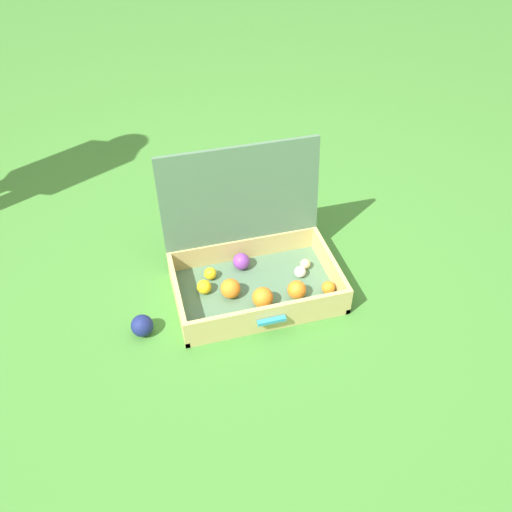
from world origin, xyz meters
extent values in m
plane|color=#3D7A2D|center=(0.00, 0.00, 0.00)|extent=(16.00, 16.00, 0.00)
cube|color=#4C7051|center=(0.07, -0.06, 0.01)|extent=(0.66, 0.42, 0.03)
cube|color=tan|center=(-0.25, -0.06, 0.06)|extent=(0.02, 0.42, 0.13)
cube|color=tan|center=(0.39, -0.06, 0.06)|extent=(0.02, 0.42, 0.13)
cube|color=tan|center=(0.07, -0.26, 0.06)|extent=(0.62, 0.02, 0.13)
cube|color=tan|center=(0.07, 0.14, 0.06)|extent=(0.62, 0.02, 0.13)
cube|color=#4C7051|center=(0.07, 0.17, 0.34)|extent=(0.66, 0.07, 0.42)
cube|color=teal|center=(0.07, -0.28, 0.07)|extent=(0.11, 0.02, 0.02)
sphere|color=orange|center=(0.35, -0.16, 0.05)|extent=(0.05, 0.05, 0.05)
sphere|color=yellow|center=(-0.10, 0.05, 0.05)|extent=(0.05, 0.05, 0.05)
sphere|color=yellow|center=(-0.14, -0.02, 0.05)|extent=(0.06, 0.06, 0.06)
sphere|color=orange|center=(-0.04, -0.07, 0.07)|extent=(0.08, 0.08, 0.08)
sphere|color=orange|center=(0.07, -0.16, 0.07)|extent=(0.08, 0.08, 0.08)
sphere|color=orange|center=(0.21, -0.15, 0.06)|extent=(0.08, 0.08, 0.08)
sphere|color=purple|center=(0.04, 0.08, 0.06)|extent=(0.07, 0.07, 0.07)
sphere|color=#D1B784|center=(0.30, 0.01, 0.05)|extent=(0.04, 0.04, 0.04)
sphere|color=white|center=(0.27, -0.04, 0.05)|extent=(0.05, 0.05, 0.05)
sphere|color=navy|center=(-0.41, -0.15, 0.04)|extent=(0.09, 0.09, 0.09)
camera|label=1|loc=(-0.34, -1.55, 1.58)|focal=37.29mm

